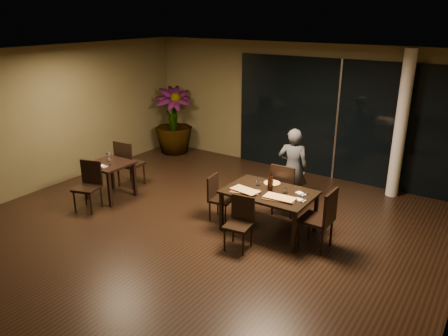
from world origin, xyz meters
TOP-DOWN VIEW (x-y plane):
  - ground at (0.00, 0.00)m, footprint 8.00×8.00m
  - wall_back at (0.00, 4.05)m, footprint 8.00×0.10m
  - wall_left at (-4.05, 0.00)m, footprint 0.10×8.00m
  - ceiling at (0.00, 0.00)m, footprint 8.00×8.00m
  - window_panel at (1.00, 3.96)m, footprint 5.00×0.06m
  - column at (2.40, 3.65)m, footprint 0.24×0.24m
  - main_table at (1.00, 0.80)m, footprint 1.50×1.00m
  - side_table at (-2.40, 0.30)m, footprint 0.80×0.80m
  - chair_main_far at (0.94, 1.53)m, footprint 0.48×0.48m
  - chair_main_near at (0.88, 0.06)m, footprint 0.45×0.45m
  - chair_main_left at (-0.00, 0.70)m, footprint 0.44×0.44m
  - chair_main_right at (1.99, 0.73)m, footprint 0.49×0.49m
  - chair_side_far at (-2.54, 0.93)m, footprint 0.52×0.52m
  - chair_side_near at (-2.33, -0.30)m, footprint 0.55×0.55m
  - diner at (0.88, 1.97)m, footprint 0.61×0.49m
  - potted_plant at (-3.31, 3.40)m, footprint 1.36×1.36m
  - pizza_board_left at (0.67, 0.55)m, footprint 0.55×0.39m
  - pizza_board_right at (1.30, 0.60)m, footprint 0.58×0.36m
  - oblong_pizza_left at (0.67, 0.55)m, footprint 0.50×0.29m
  - oblong_pizza_right at (1.30, 0.60)m, footprint 0.50×0.26m
  - round_pizza at (0.87, 1.14)m, footprint 0.28×0.28m
  - bottle_a at (0.97, 0.84)m, footprint 0.07×0.07m
  - bottle_b at (1.02, 0.81)m, footprint 0.06×0.06m
  - bottle_c at (0.97, 0.92)m, footprint 0.07×0.07m
  - tumbler_left at (0.71, 0.92)m, footprint 0.07×0.07m
  - tumbler_right at (1.25, 0.89)m, footprint 0.08×0.08m
  - napkin_near at (1.59, 0.74)m, footprint 0.19×0.12m
  - napkin_far at (1.50, 0.99)m, footprint 0.21×0.16m
  - wine_glass_a at (-2.51, 0.39)m, footprint 0.09×0.09m
  - wine_glass_b at (-2.31, 0.23)m, footprint 0.07×0.07m
  - side_napkin at (-2.34, 0.08)m, footprint 0.19×0.12m

SIDE VIEW (x-z plane):
  - ground at x=0.00m, z-range 0.00..0.00m
  - chair_main_left at x=0.00m, z-range 0.05..0.90m
  - chair_main_near at x=0.88m, z-range 0.05..0.91m
  - chair_side_near at x=-2.33m, z-range 0.06..1.01m
  - chair_main_far at x=0.94m, z-range 0.06..1.07m
  - chair_main_right at x=1.99m, z-range 0.06..1.10m
  - chair_side_far at x=-2.54m, z-range 0.06..1.10m
  - side_table at x=-2.40m, z-range 0.25..1.00m
  - main_table at x=1.00m, z-range 0.30..1.05m
  - pizza_board_left at x=0.67m, z-range 0.75..0.76m
  - pizza_board_right at x=1.30m, z-range 0.75..0.76m
  - round_pizza at x=0.87m, z-range 0.75..0.76m
  - napkin_near at x=1.59m, z-range 0.75..0.76m
  - napkin_far at x=1.50m, z-range 0.75..0.76m
  - side_napkin at x=-2.34m, z-range 0.75..0.76m
  - oblong_pizza_left at x=0.67m, z-range 0.77..0.78m
  - oblong_pizza_right at x=1.30m, z-range 0.77..0.78m
  - diner at x=0.88m, z-range 0.00..1.58m
  - tumbler_left at x=0.71m, z-range 0.75..0.84m
  - tumbler_right at x=1.25m, z-range 0.75..0.84m
  - wine_glass_b at x=-2.31m, z-range 0.75..0.91m
  - wine_glass_a at x=-2.51m, z-range 0.75..0.95m
  - bottle_b at x=1.02m, z-range 0.75..1.02m
  - potted_plant at x=-3.31m, z-range 0.00..1.77m
  - bottle_a at x=0.97m, z-range 0.75..1.05m
  - bottle_c at x=0.97m, z-range 0.75..1.06m
  - window_panel at x=1.00m, z-range 0.00..2.70m
  - wall_back at x=0.00m, z-range 0.00..3.00m
  - wall_left at x=-4.05m, z-range 0.00..3.00m
  - column at x=2.40m, z-range 0.00..3.00m
  - ceiling at x=0.00m, z-range 3.00..3.04m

